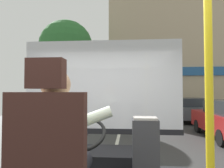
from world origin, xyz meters
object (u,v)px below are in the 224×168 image
steering_console (89,165)px  handrail_pole (209,107)px  bus_driver (58,145)px  parked_car_charcoal (191,109)px  fare_box (145,165)px  parked_car_silver (167,103)px

steering_console → handrail_pole: bearing=-56.4°
bus_driver → parked_car_charcoal: size_ratio=0.19×
fare_box → parked_car_charcoal: bearing=72.2°
fare_box → steering_console: bearing=137.5°
fare_box → parked_car_charcoal: fare_box is taller
handrail_pole → fare_box: bearing=109.5°
parked_car_charcoal → fare_box: bearing=-107.8°
bus_driver → fare_box: (0.64, 0.58, -0.32)m
bus_driver → parked_car_charcoal: bus_driver is taller
steering_console → handrail_pole: size_ratio=0.53×
steering_console → parked_car_silver: bearing=76.9°
steering_console → parked_car_charcoal: (4.26, 10.70, -0.16)m
fare_box → parked_car_silver: bearing=79.4°
steering_console → bus_driver: bearing=-90.0°
bus_driver → steering_console: size_ratio=0.74×
handrail_pole → fare_box: 1.05m
parked_car_charcoal → handrail_pole: bearing=-105.4°
handrail_pole → parked_car_silver: 18.42m
parked_car_charcoal → bus_driver: bearing=-109.8°
bus_driver → parked_car_silver: bearing=77.7°
bus_driver → steering_console: bearing=90.0°
steering_console → parked_car_charcoal: 11.52m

